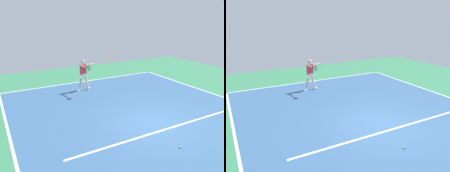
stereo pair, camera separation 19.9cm
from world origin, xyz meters
TOP-DOWN VIEW (x-y plane):
  - ground_plane at (0.00, 0.00)m, footprint 22.93×22.93m
  - court_surface at (0.00, 0.00)m, footprint 10.51×13.98m
  - court_line_baseline_near at (0.00, -6.94)m, footprint 10.51×0.10m
  - court_line_sideline_right at (5.21, 0.00)m, footprint 0.10×13.98m
  - court_line_service at (0.00, 0.69)m, footprint 7.89×0.10m
  - court_line_centre_mark at (0.00, -6.74)m, footprint 0.10×0.30m
  - tennis_player at (0.80, -5.27)m, footprint 1.19×1.29m
  - tennis_ball_near_service_line at (0.37, 1.90)m, footprint 0.07×0.07m

SIDE VIEW (x-z plane):
  - ground_plane at x=0.00m, z-range 0.00..0.00m
  - court_surface at x=0.00m, z-range 0.00..0.00m
  - court_line_baseline_near at x=0.00m, z-range 0.00..0.01m
  - court_line_sideline_right at x=5.21m, z-range 0.00..0.01m
  - court_line_service at x=0.00m, z-range 0.00..0.01m
  - court_line_centre_mark at x=0.00m, z-range 0.00..0.01m
  - tennis_ball_near_service_line at x=0.37m, z-range 0.00..0.07m
  - tennis_player at x=0.80m, z-range 0.14..1.95m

